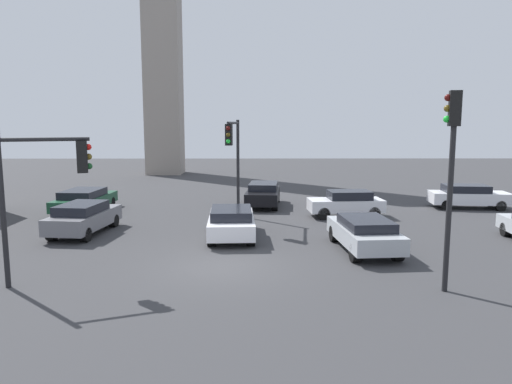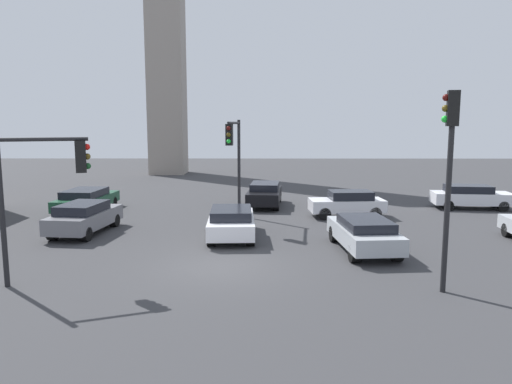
{
  "view_description": "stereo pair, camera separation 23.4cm",
  "coord_description": "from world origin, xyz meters",
  "px_view_note": "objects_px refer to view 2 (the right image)",
  "views": [
    {
      "loc": [
        1.08,
        -16.23,
        4.96
      ],
      "look_at": [
        1.22,
        4.49,
        1.99
      ],
      "focal_mm": 33.59,
      "sensor_mm": 36.0,
      "label": 1
    },
    {
      "loc": [
        1.32,
        -16.23,
        4.96
      ],
      "look_at": [
        1.22,
        4.49,
        1.99
      ],
      "focal_mm": 33.59,
      "sensor_mm": 36.0,
      "label": 2
    }
  ],
  "objects_px": {
    "traffic_light_2": "(43,177)",
    "car_0": "(86,200)",
    "traffic_light_1": "(234,149)",
    "car_7": "(471,196)",
    "car_8": "(231,222)",
    "car_1": "(364,233)",
    "car_2": "(84,217)",
    "traffic_light_0": "(450,155)",
    "car_5": "(265,194)",
    "car_3": "(348,203)"
  },
  "relations": [
    {
      "from": "traffic_light_2",
      "to": "car_0",
      "type": "bearing_deg",
      "value": 83.49
    },
    {
      "from": "traffic_light_1",
      "to": "traffic_light_2",
      "type": "height_order",
      "value": "traffic_light_1"
    },
    {
      "from": "car_7",
      "to": "car_8",
      "type": "distance_m",
      "value": 15.48
    },
    {
      "from": "car_1",
      "to": "car_0",
      "type": "bearing_deg",
      "value": 54.26
    },
    {
      "from": "car_1",
      "to": "car_2",
      "type": "distance_m",
      "value": 12.41
    },
    {
      "from": "car_1",
      "to": "car_8",
      "type": "bearing_deg",
      "value": 62.59
    },
    {
      "from": "traffic_light_0",
      "to": "car_2",
      "type": "distance_m",
      "value": 15.73
    },
    {
      "from": "car_0",
      "to": "car_5",
      "type": "relative_size",
      "value": 1.06
    },
    {
      "from": "car_1",
      "to": "car_3",
      "type": "relative_size",
      "value": 1.15
    },
    {
      "from": "car_3",
      "to": "car_7",
      "type": "distance_m",
      "value": 8.13
    },
    {
      "from": "traffic_light_1",
      "to": "traffic_light_2",
      "type": "relative_size",
      "value": 1.07
    },
    {
      "from": "traffic_light_0",
      "to": "car_0",
      "type": "distance_m",
      "value": 20.23
    },
    {
      "from": "car_2",
      "to": "car_1",
      "type": "bearing_deg",
      "value": -97.23
    },
    {
      "from": "car_1",
      "to": "car_5",
      "type": "bearing_deg",
      "value": 15.19
    },
    {
      "from": "traffic_light_0",
      "to": "car_7",
      "type": "bearing_deg",
      "value": -103.56
    },
    {
      "from": "traffic_light_2",
      "to": "car_3",
      "type": "relative_size",
      "value": 1.2
    },
    {
      "from": "car_3",
      "to": "traffic_light_2",
      "type": "bearing_deg",
      "value": 39.06
    },
    {
      "from": "traffic_light_2",
      "to": "car_7",
      "type": "height_order",
      "value": "traffic_light_2"
    },
    {
      "from": "traffic_light_1",
      "to": "car_3",
      "type": "height_order",
      "value": "traffic_light_1"
    },
    {
      "from": "traffic_light_0",
      "to": "car_5",
      "type": "bearing_deg",
      "value": -58.36
    },
    {
      "from": "car_2",
      "to": "car_3",
      "type": "bearing_deg",
      "value": -66.05
    },
    {
      "from": "traffic_light_0",
      "to": "car_3",
      "type": "height_order",
      "value": "traffic_light_0"
    },
    {
      "from": "traffic_light_2",
      "to": "car_3",
      "type": "xyz_separation_m",
      "value": [
        11.37,
        10.66,
        -2.6
      ]
    },
    {
      "from": "car_0",
      "to": "car_3",
      "type": "distance_m",
      "value": 14.56
    },
    {
      "from": "traffic_light_2",
      "to": "car_1",
      "type": "relative_size",
      "value": 1.04
    },
    {
      "from": "traffic_light_2",
      "to": "car_3",
      "type": "height_order",
      "value": "traffic_light_2"
    },
    {
      "from": "car_7",
      "to": "car_0",
      "type": "bearing_deg",
      "value": -170.82
    },
    {
      "from": "traffic_light_2",
      "to": "car_3",
      "type": "bearing_deg",
      "value": 22.19
    },
    {
      "from": "traffic_light_0",
      "to": "car_1",
      "type": "height_order",
      "value": "traffic_light_0"
    },
    {
      "from": "traffic_light_0",
      "to": "car_0",
      "type": "height_order",
      "value": "traffic_light_0"
    },
    {
      "from": "traffic_light_1",
      "to": "car_8",
      "type": "xyz_separation_m",
      "value": [
        0.02,
        -3.43,
        -3.01
      ]
    },
    {
      "from": "car_0",
      "to": "car_2",
      "type": "height_order",
      "value": "car_2"
    },
    {
      "from": "traffic_light_1",
      "to": "car_8",
      "type": "distance_m",
      "value": 4.56
    },
    {
      "from": "car_8",
      "to": "traffic_light_0",
      "type": "bearing_deg",
      "value": -137.93
    },
    {
      "from": "car_0",
      "to": "traffic_light_0",
      "type": "bearing_deg",
      "value": -126.23
    },
    {
      "from": "traffic_light_1",
      "to": "car_0",
      "type": "relative_size",
      "value": 1.05
    },
    {
      "from": "car_0",
      "to": "car_5",
      "type": "distance_m",
      "value": 10.31
    },
    {
      "from": "traffic_light_2",
      "to": "car_2",
      "type": "height_order",
      "value": "traffic_light_2"
    },
    {
      "from": "car_2",
      "to": "car_7",
      "type": "height_order",
      "value": "car_2"
    },
    {
      "from": "car_1",
      "to": "traffic_light_1",
      "type": "bearing_deg",
      "value": 38.63
    },
    {
      "from": "traffic_light_0",
      "to": "car_8",
      "type": "distance_m",
      "value": 10.09
    },
    {
      "from": "traffic_light_2",
      "to": "car_7",
      "type": "xyz_separation_m",
      "value": [
        19.07,
        13.27,
        -2.61
      ]
    },
    {
      "from": "traffic_light_2",
      "to": "car_1",
      "type": "height_order",
      "value": "traffic_light_2"
    },
    {
      "from": "car_2",
      "to": "car_5",
      "type": "bearing_deg",
      "value": -41.58
    },
    {
      "from": "car_0",
      "to": "car_8",
      "type": "bearing_deg",
      "value": -121.5
    },
    {
      "from": "car_8",
      "to": "car_7",
      "type": "bearing_deg",
      "value": -64.2
    },
    {
      "from": "car_2",
      "to": "car_8",
      "type": "bearing_deg",
      "value": -89.85
    },
    {
      "from": "car_2",
      "to": "car_3",
      "type": "xyz_separation_m",
      "value": [
        12.67,
        3.9,
        -0.01
      ]
    },
    {
      "from": "traffic_light_2",
      "to": "car_7",
      "type": "relative_size",
      "value": 1.05
    },
    {
      "from": "traffic_light_0",
      "to": "car_2",
      "type": "relative_size",
      "value": 1.3
    }
  ]
}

